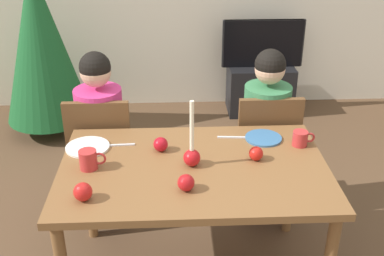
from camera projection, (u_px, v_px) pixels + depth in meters
dining_table at (194, 179)px, 2.52m from camera, size 1.40×0.90×0.75m
chair_left at (102, 151)px, 3.10m from camera, size 0.40×0.40×0.90m
chair_right at (265, 147)px, 3.15m from camera, size 0.40×0.40×0.90m
person_left_child at (102, 141)px, 3.11m from camera, size 0.30×0.30×1.17m
person_right_child at (265, 137)px, 3.15m from camera, size 0.30×0.30×1.17m
tv_stand at (260, 89)px, 4.79m from camera, size 0.64×0.40×0.48m
tv at (263, 43)px, 4.58m from camera, size 0.79×0.05×0.46m
christmas_tree at (41, 44)px, 4.14m from camera, size 0.76×0.76×1.61m
candle_centerpiece at (192, 153)px, 2.45m from camera, size 0.09×0.09×0.37m
plate_left at (88, 147)px, 2.65m from camera, size 0.24×0.24×0.01m
plate_right at (263, 138)px, 2.74m from camera, size 0.21×0.21×0.01m
mug_left at (89, 159)px, 2.44m from camera, size 0.14×0.09×0.10m
mug_right at (301, 138)px, 2.66m from camera, size 0.13×0.08×0.09m
fork_left at (119, 145)px, 2.67m from camera, size 0.18×0.02×0.01m
fork_right at (233, 137)px, 2.75m from camera, size 0.18×0.03×0.01m
apple_near_candle at (186, 183)px, 2.26m from camera, size 0.08×0.08×0.08m
apple_by_left_plate at (83, 192)px, 2.19m from camera, size 0.09×0.09×0.09m
apple_by_right_mug at (161, 144)px, 2.60m from camera, size 0.08×0.08×0.08m
apple_far_edge at (256, 153)px, 2.52m from camera, size 0.08×0.08×0.08m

